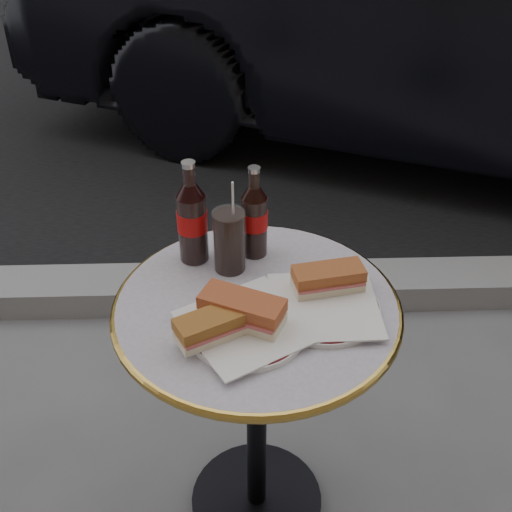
{
  "coord_description": "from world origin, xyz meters",
  "views": [
    {
      "loc": [
        -0.04,
        -1.05,
        1.62
      ],
      "look_at": [
        0.0,
        0.05,
        0.82
      ],
      "focal_mm": 45.0,
      "sensor_mm": 36.0,
      "label": 1
    }
  ],
  "objects_px": {
    "cola_bottle_left": "(192,212)",
    "cola_glass": "(229,241)",
    "plate_left": "(247,328)",
    "plate_right": "(324,308)",
    "cola_bottle_right": "(254,212)",
    "bistro_table": "(257,417)"
  },
  "relations": [
    {
      "from": "cola_bottle_left",
      "to": "cola_glass",
      "type": "bearing_deg",
      "value": -26.87
    },
    {
      "from": "plate_left",
      "to": "cola_glass",
      "type": "xyz_separation_m",
      "value": [
        -0.03,
        0.21,
        0.07
      ]
    },
    {
      "from": "plate_right",
      "to": "cola_bottle_right",
      "type": "xyz_separation_m",
      "value": [
        -0.14,
        0.22,
        0.11
      ]
    },
    {
      "from": "bistro_table",
      "to": "cola_bottle_right",
      "type": "distance_m",
      "value": 0.51
    },
    {
      "from": "plate_left",
      "to": "plate_right",
      "type": "relative_size",
      "value": 1.03
    },
    {
      "from": "bistro_table",
      "to": "cola_bottle_right",
      "type": "height_order",
      "value": "cola_bottle_right"
    },
    {
      "from": "plate_right",
      "to": "cola_bottle_left",
      "type": "xyz_separation_m",
      "value": [
        -0.28,
        0.2,
        0.12
      ]
    },
    {
      "from": "plate_left",
      "to": "plate_right",
      "type": "height_order",
      "value": "same"
    },
    {
      "from": "plate_right",
      "to": "plate_left",
      "type": "bearing_deg",
      "value": -161.05
    },
    {
      "from": "bistro_table",
      "to": "cola_bottle_right",
      "type": "bearing_deg",
      "value": 89.9
    },
    {
      "from": "plate_right",
      "to": "cola_glass",
      "type": "xyz_separation_m",
      "value": [
        -0.2,
        0.16,
        0.07
      ]
    },
    {
      "from": "bistro_table",
      "to": "cola_bottle_left",
      "type": "xyz_separation_m",
      "value": [
        -0.14,
        0.17,
        0.49
      ]
    },
    {
      "from": "cola_glass",
      "to": "plate_left",
      "type": "bearing_deg",
      "value": -80.86
    },
    {
      "from": "cola_bottle_right",
      "to": "plate_left",
      "type": "bearing_deg",
      "value": -94.86
    },
    {
      "from": "bistro_table",
      "to": "plate_right",
      "type": "bearing_deg",
      "value": -11.99
    },
    {
      "from": "plate_left",
      "to": "cola_bottle_left",
      "type": "distance_m",
      "value": 0.3
    },
    {
      "from": "plate_right",
      "to": "cola_bottle_left",
      "type": "height_order",
      "value": "cola_bottle_left"
    },
    {
      "from": "bistro_table",
      "to": "plate_left",
      "type": "xyz_separation_m",
      "value": [
        -0.02,
        -0.09,
        0.37
      ]
    },
    {
      "from": "bistro_table",
      "to": "cola_bottle_left",
      "type": "bearing_deg",
      "value": 129.68
    },
    {
      "from": "plate_left",
      "to": "cola_bottle_right",
      "type": "bearing_deg",
      "value": 85.14
    },
    {
      "from": "plate_right",
      "to": "cola_glass",
      "type": "height_order",
      "value": "cola_glass"
    },
    {
      "from": "plate_left",
      "to": "plate_right",
      "type": "xyz_separation_m",
      "value": [
        0.16,
        0.06,
        -0.0
      ]
    }
  ]
}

